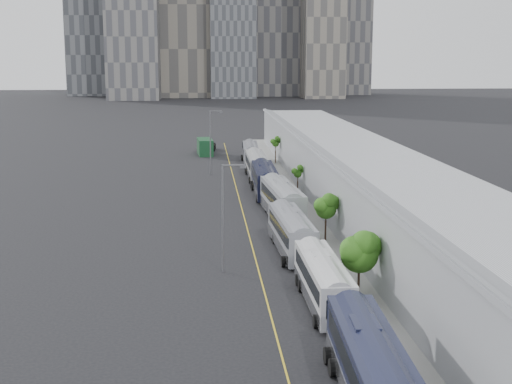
{
  "coord_description": "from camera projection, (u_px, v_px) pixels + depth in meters",
  "views": [
    {
      "loc": [
        -6.07,
        -14.24,
        17.56
      ],
      "look_at": [
        -0.22,
        62.97,
        3.0
      ],
      "focal_mm": 50.0,
      "sensor_mm": 36.0,
      "label": 1
    }
  ],
  "objects": [
    {
      "name": "bus_3",
      "position": [
        291.0,
        236.0,
        65.13
      ],
      "size": [
        3.09,
        12.88,
        3.74
      ],
      "rotation": [
        0.0,
        0.0,
        0.04
      ],
      "color": "gray",
      "rests_on": "ground"
    },
    {
      "name": "street_lamp_near",
      "position": [
        225.0,
        211.0,
        58.57
      ],
      "size": [
        2.04,
        0.22,
        9.09
      ],
      "color": "#59595E",
      "rests_on": "ground"
    },
    {
      "name": "bus_6",
      "position": [
        256.0,
        167.0,
        105.82
      ],
      "size": [
        2.89,
        12.95,
        3.78
      ],
      "rotation": [
        0.0,
        0.0,
        -0.0
      ],
      "color": "#B6B6B8",
      "rests_on": "ground"
    },
    {
      "name": "sidewalk",
      "position": [
        352.0,
        234.0,
        72.21
      ],
      "size": [
        10.0,
        170.0,
        0.12
      ],
      "primitive_type": "cube",
      "color": "gray",
      "rests_on": "ground"
    },
    {
      "name": "tree_1",
      "position": [
        360.0,
        249.0,
        52.45
      ],
      "size": [
        2.83,
        2.83,
        5.2
      ],
      "color": "black",
      "rests_on": "ground"
    },
    {
      "name": "bus_7",
      "position": [
        250.0,
        155.0,
        120.26
      ],
      "size": [
        2.99,
        12.22,
        3.54
      ],
      "rotation": [
        0.0,
        0.0,
        -0.04
      ],
      "color": "gray",
      "rests_on": "ground"
    },
    {
      "name": "tree_4",
      "position": [
        276.0,
        143.0,
        119.71
      ],
      "size": [
        1.18,
        1.18,
        4.24
      ],
      "color": "black",
      "rests_on": "ground"
    },
    {
      "name": "shipping_container",
      "position": [
        205.0,
        147.0,
        131.4
      ],
      "size": [
        3.05,
        7.01,
        2.93
      ],
      "primitive_type": "cube",
      "rotation": [
        0.0,
        0.0,
        0.07
      ],
      "color": "#11381D",
      "rests_on": "ground"
    },
    {
      "name": "suv",
      "position": [
        208.0,
        146.0,
        137.92
      ],
      "size": [
        3.23,
        6.18,
        1.66
      ],
      "primitive_type": "imported",
      "rotation": [
        0.0,
        0.0,
        -0.08
      ],
      "color": "black",
      "rests_on": "ground"
    },
    {
      "name": "tree_3",
      "position": [
        298.0,
        173.0,
        92.67
      ],
      "size": [
        1.06,
        1.06,
        3.48
      ],
      "color": "black",
      "rests_on": "ground"
    },
    {
      "name": "street_lamp_far",
      "position": [
        211.0,
        138.0,
        108.19
      ],
      "size": [
        2.04,
        0.22,
        9.8
      ],
      "color": "#59595E",
      "rests_on": "ground"
    },
    {
      "name": "bus_1",
      "position": [
        371.0,
        375.0,
        36.35
      ],
      "size": [
        3.24,
        13.57,
        3.94
      ],
      "rotation": [
        0.0,
        0.0,
        -0.04
      ],
      "color": "#161932",
      "rests_on": "ground"
    },
    {
      "name": "depot",
      "position": [
        392.0,
        200.0,
        71.86
      ],
      "size": [
        12.45,
        160.4,
        7.2
      ],
      "color": "gray",
      "rests_on": "ground"
    },
    {
      "name": "bus_5",
      "position": [
        265.0,
        182.0,
        92.58
      ],
      "size": [
        3.0,
        13.55,
        3.95
      ],
      "rotation": [
        0.0,
        0.0,
        -0.02
      ],
      "color": "black",
      "rests_on": "ground"
    },
    {
      "name": "lane_line",
      "position": [
        249.0,
        236.0,
        71.44
      ],
      "size": [
        0.12,
        160.0,
        0.02
      ],
      "primitive_type": "cube",
      "color": "gold",
      "rests_on": "ground"
    },
    {
      "name": "bus_4",
      "position": [
        282.0,
        204.0,
        78.81
      ],
      "size": [
        3.71,
        14.09,
        4.07
      ],
      "rotation": [
        0.0,
        0.0,
        0.07
      ],
      "color": "#92959B",
      "rests_on": "ground"
    },
    {
      "name": "tree_2",
      "position": [
        326.0,
        206.0,
        68.83
      ],
      "size": [
        2.05,
        2.05,
        4.59
      ],
      "color": "black",
      "rests_on": "ground"
    },
    {
      "name": "bus_2",
      "position": [
        323.0,
        285.0,
        51.2
      ],
      "size": [
        2.74,
        12.22,
        3.57
      ],
      "rotation": [
        0.0,
        0.0,
        0.01
      ],
      "color": "silver",
      "rests_on": "ground"
    }
  ]
}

